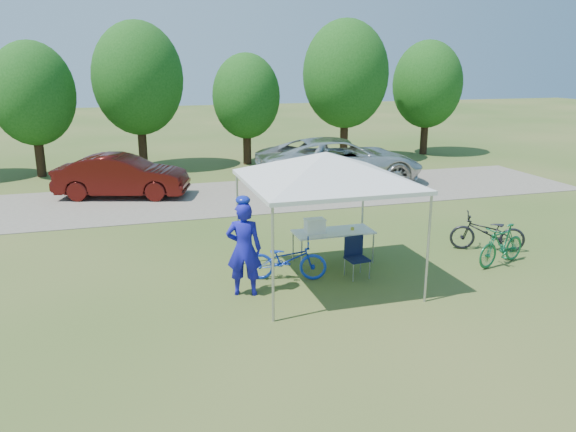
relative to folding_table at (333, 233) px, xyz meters
name	(u,v)px	position (x,y,z in m)	size (l,w,h in m)	color
ground	(324,281)	(-0.60, -1.06, -0.70)	(100.00, 100.00, 0.00)	#2D5119
gravel_strip	(243,196)	(-0.60, 6.94, -0.69)	(24.00, 5.00, 0.02)	gray
canopy	(326,156)	(-0.60, -1.06, 1.95)	(4.53, 4.53, 3.00)	#A5A5AA
treeline	(205,84)	(-0.89, 12.99, 2.83)	(24.89, 4.28, 6.30)	#382314
folding_table	(333,233)	(0.00, 0.00, 0.00)	(1.81, 0.75, 0.74)	white
folding_chair	(356,253)	(0.16, -0.93, -0.20)	(0.48, 0.49, 0.86)	black
cooler	(315,226)	(-0.44, 0.00, 0.21)	(0.44, 0.30, 0.32)	white
ice_cream_cup	(352,229)	(0.45, -0.05, 0.07)	(0.08, 0.08, 0.06)	gold
cyclist	(244,249)	(-2.32, -1.23, 0.24)	(0.69, 0.45, 1.88)	#1515AB
bike_blue	(287,259)	(-1.31, -0.71, -0.26)	(0.58, 1.67, 0.88)	#1639C5
bike_green	(502,245)	(3.58, -1.23, -0.24)	(0.43, 1.53, 0.92)	#166539
bike_dark	(488,232)	(3.87, -0.30, -0.24)	(0.61, 1.75, 0.92)	black
minivan	(340,161)	(3.27, 7.88, 0.18)	(2.84, 6.17, 1.71)	silver
sedan	(122,176)	(-4.51, 7.98, 0.04)	(1.51, 4.34, 1.43)	#420E0B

